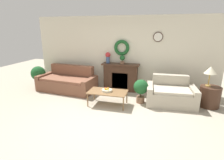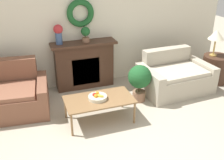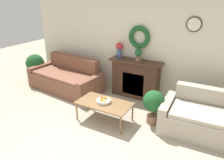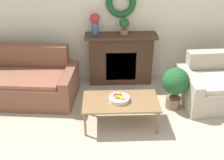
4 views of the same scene
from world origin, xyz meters
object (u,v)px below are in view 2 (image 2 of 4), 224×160
(loveseat_right, at_px, (174,77))
(coffee_table, at_px, (99,101))
(potted_plant_floor_by_loveseat, at_px, (140,79))
(side_table_by_loveseat, at_px, (215,69))
(fruit_bowl, at_px, (97,97))
(fireplace, at_px, (84,64))
(table_lamp, at_px, (216,35))
(vase_on_mantel_left, at_px, (58,33))
(potted_plant_on_mantel, at_px, (86,33))

(loveseat_right, relative_size, coffee_table, 1.29)
(potted_plant_floor_by_loveseat, bearing_deg, side_table_by_loveseat, 7.02)
(potted_plant_floor_by_loveseat, bearing_deg, fruit_bowl, -156.99)
(fruit_bowl, bearing_deg, fireplace, 85.12)
(loveseat_right, xyz_separation_m, potted_plant_floor_by_loveseat, (-0.90, -0.19, 0.17))
(side_table_by_loveseat, relative_size, table_lamp, 1.05)
(side_table_by_loveseat, distance_m, vase_on_mantel_left, 3.57)
(coffee_table, distance_m, potted_plant_floor_by_loveseat, 1.04)
(potted_plant_floor_by_loveseat, bearing_deg, vase_on_mantel_left, 143.55)
(fruit_bowl, distance_m, vase_on_mantel_left, 1.66)
(loveseat_right, relative_size, potted_plant_floor_by_loveseat, 2.00)
(coffee_table, distance_m, fruit_bowl, 0.08)
(fruit_bowl, bearing_deg, vase_on_mantel_left, 104.70)
(loveseat_right, height_order, vase_on_mantel_left, vase_on_mantel_left)
(fruit_bowl, xyz_separation_m, vase_on_mantel_left, (-0.37, 1.41, 0.78))
(potted_plant_on_mantel, bearing_deg, fireplace, 165.73)
(loveseat_right, xyz_separation_m, coffee_table, (-1.85, -0.61, 0.09))
(vase_on_mantel_left, bearing_deg, table_lamp, -11.86)
(fireplace, distance_m, potted_plant_floor_by_loveseat, 1.31)
(fireplace, relative_size, loveseat_right, 0.91)
(coffee_table, bearing_deg, fireplace, 86.27)
(loveseat_right, distance_m, potted_plant_floor_by_loveseat, 0.93)
(potted_plant_on_mantel, bearing_deg, loveseat_right, -24.93)
(table_lamp, relative_size, potted_plant_floor_by_loveseat, 0.78)
(coffee_table, relative_size, potted_plant_on_mantel, 3.72)
(coffee_table, xyz_separation_m, table_lamp, (2.89, 0.73, 0.69))
(fireplace, bearing_deg, side_table_by_loveseat, -14.51)
(loveseat_right, xyz_separation_m, potted_plant_on_mantel, (-1.70, 0.79, 0.90))
(fireplace, bearing_deg, potted_plant_floor_by_loveseat, -49.10)
(fireplace, xyz_separation_m, loveseat_right, (1.76, -0.80, -0.21))
(potted_plant_floor_by_loveseat, bearing_deg, loveseat_right, 11.64)
(side_table_by_loveseat, distance_m, table_lamp, 0.78)
(fruit_bowl, distance_m, potted_plant_floor_by_loveseat, 1.06)
(vase_on_mantel_left, distance_m, potted_plant_on_mantel, 0.55)
(fireplace, relative_size, fruit_bowl, 4.28)
(loveseat_right, bearing_deg, side_table_by_loveseat, -0.09)
(vase_on_mantel_left, distance_m, potted_plant_floor_by_loveseat, 1.85)
(side_table_by_loveseat, height_order, table_lamp, table_lamp)
(vase_on_mantel_left, bearing_deg, potted_plant_on_mantel, -2.10)
(table_lamp, bearing_deg, loveseat_right, -173.37)
(fruit_bowl, height_order, potted_plant_floor_by_loveseat, potted_plant_floor_by_loveseat)
(coffee_table, xyz_separation_m, potted_plant_on_mantel, (0.15, 1.40, 0.81))
(coffee_table, distance_m, vase_on_mantel_left, 1.70)
(coffee_table, relative_size, side_table_by_loveseat, 1.88)
(loveseat_right, distance_m, table_lamp, 1.31)
(vase_on_mantel_left, relative_size, potted_plant_floor_by_loveseat, 0.53)
(loveseat_right, distance_m, side_table_by_loveseat, 1.11)
(side_table_by_loveseat, height_order, potted_plant_floor_by_loveseat, potted_plant_floor_by_loveseat)
(table_lamp, bearing_deg, potted_plant_on_mantel, 166.26)
(table_lamp, xyz_separation_m, potted_plant_on_mantel, (-2.74, 0.67, 0.12))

